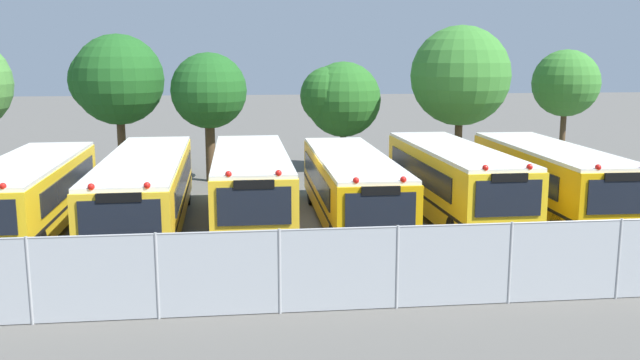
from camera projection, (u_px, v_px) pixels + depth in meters
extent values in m
plane|color=#595651|center=(303.00, 226.00, 23.56)|extent=(160.00, 160.00, 0.00)
cube|color=yellow|center=(30.00, 194.00, 22.36)|extent=(2.62, 9.83, 1.96)
cube|color=white|center=(27.00, 162.00, 22.17)|extent=(2.56, 9.64, 0.12)
cube|color=black|center=(71.00, 182.00, 22.76)|extent=(0.17, 7.64, 0.71)
cube|color=black|center=(31.00, 206.00, 22.43)|extent=(2.64, 9.93, 0.10)
sphere|color=red|center=(3.00, 186.00, 17.62)|extent=(0.18, 0.18, 0.18)
cylinder|color=black|center=(38.00, 246.00, 19.25)|extent=(0.30, 1.00, 1.00)
cylinder|color=black|center=(85.00, 198.00, 25.67)|extent=(0.30, 1.00, 1.00)
cylinder|color=black|center=(24.00, 200.00, 25.38)|extent=(0.30, 1.00, 1.00)
cube|color=yellow|center=(146.00, 190.00, 22.79)|extent=(2.69, 11.35, 2.04)
cube|color=white|center=(144.00, 158.00, 22.60)|extent=(2.64, 11.12, 0.12)
cube|color=black|center=(122.00, 266.00, 17.37)|extent=(2.54, 0.21, 0.36)
cube|color=black|center=(120.00, 219.00, 17.20)|extent=(2.04, 0.10, 0.98)
cube|color=black|center=(184.00, 178.00, 23.20)|extent=(0.20, 8.82, 0.73)
cube|color=black|center=(107.00, 180.00, 22.85)|extent=(0.20, 8.82, 0.73)
cube|color=black|center=(146.00, 202.00, 22.86)|extent=(2.72, 11.46, 0.10)
sphere|color=red|center=(147.00, 185.00, 17.31)|extent=(0.18, 0.18, 0.18)
sphere|color=red|center=(91.00, 187.00, 17.13)|extent=(0.18, 0.18, 0.18)
cube|color=black|center=(119.00, 198.00, 17.09)|extent=(1.12, 0.10, 0.24)
cylinder|color=black|center=(171.00, 249.00, 18.96)|extent=(0.30, 1.00, 1.00)
cylinder|color=black|center=(88.00, 252.00, 18.66)|extent=(0.30, 1.00, 1.00)
cylinder|color=black|center=(186.00, 192.00, 26.85)|extent=(0.30, 1.00, 1.00)
cylinder|color=black|center=(128.00, 194.00, 26.55)|extent=(0.30, 1.00, 1.00)
cube|color=yellow|center=(251.00, 187.00, 22.99)|extent=(2.43, 9.48, 2.16)
cube|color=white|center=(250.00, 153.00, 22.79)|extent=(2.39, 9.29, 0.12)
cube|color=black|center=(255.00, 253.00, 18.46)|extent=(2.47, 0.16, 0.36)
cube|color=black|center=(254.00, 206.00, 18.27)|extent=(1.99, 0.06, 1.04)
cube|color=black|center=(287.00, 175.00, 23.37)|extent=(0.05, 7.39, 0.78)
cube|color=black|center=(214.00, 176.00, 23.08)|extent=(0.05, 7.39, 0.78)
cube|color=black|center=(251.00, 200.00, 23.07)|extent=(2.46, 9.57, 0.10)
sphere|color=red|center=(279.00, 173.00, 18.36)|extent=(0.18, 0.18, 0.18)
sphere|color=red|center=(228.00, 174.00, 18.21)|extent=(0.18, 0.18, 0.18)
cube|color=black|center=(254.00, 184.00, 18.16)|extent=(1.09, 0.08, 0.24)
cylinder|color=black|center=(291.00, 239.00, 20.02)|extent=(0.28, 1.00, 1.00)
cylinder|color=black|center=(217.00, 241.00, 19.77)|extent=(0.28, 1.00, 1.00)
cylinder|color=black|center=(278.00, 196.00, 26.15)|extent=(0.28, 1.00, 1.00)
cylinder|color=black|center=(222.00, 197.00, 25.90)|extent=(0.28, 1.00, 1.00)
cube|color=#EAA80C|center=(351.00, 186.00, 23.64)|extent=(2.49, 10.36, 1.95)
cube|color=white|center=(351.00, 157.00, 23.45)|extent=(2.44, 10.16, 0.12)
cube|color=black|center=(380.00, 251.00, 18.66)|extent=(2.42, 0.19, 0.36)
cube|color=black|center=(381.00, 210.00, 18.50)|extent=(1.94, 0.08, 0.94)
cube|color=black|center=(384.00, 175.00, 24.00)|extent=(0.14, 8.06, 0.70)
cube|color=black|center=(316.00, 177.00, 23.75)|extent=(0.14, 8.06, 0.70)
cube|color=black|center=(351.00, 198.00, 23.71)|extent=(2.52, 10.47, 0.10)
sphere|color=red|center=(403.00, 180.00, 18.60)|extent=(0.18, 0.18, 0.18)
sphere|color=red|center=(356.00, 180.00, 18.46)|extent=(0.18, 0.18, 0.18)
cube|color=black|center=(381.00, 191.00, 18.40)|extent=(1.07, 0.09, 0.24)
cylinder|color=black|center=(405.00, 237.00, 20.21)|extent=(0.29, 1.00, 1.00)
cylinder|color=black|center=(335.00, 239.00, 19.99)|extent=(0.29, 1.00, 1.00)
cylinder|color=black|center=(364.00, 190.00, 27.19)|extent=(0.29, 1.00, 1.00)
cylinder|color=black|center=(312.00, 192.00, 26.97)|extent=(0.29, 1.00, 1.00)
cube|color=yellow|center=(453.00, 181.00, 24.07)|extent=(2.46, 9.71, 2.17)
cube|color=white|center=(454.00, 149.00, 23.86)|extent=(2.41, 9.51, 0.12)
cube|color=black|center=(507.00, 243.00, 19.44)|extent=(2.41, 0.18, 0.36)
cube|color=black|center=(508.00, 198.00, 19.25)|extent=(1.94, 0.08, 1.04)
cube|color=black|center=(483.00, 169.00, 24.45)|extent=(0.11, 7.56, 0.78)
cube|color=black|center=(418.00, 171.00, 24.14)|extent=(0.11, 7.56, 0.78)
cube|color=black|center=(452.00, 193.00, 24.14)|extent=(2.48, 9.81, 0.10)
sphere|color=red|center=(530.00, 167.00, 19.35)|extent=(0.18, 0.18, 0.18)
sphere|color=red|center=(485.00, 168.00, 19.18)|extent=(0.18, 0.18, 0.18)
cube|color=black|center=(510.00, 178.00, 19.14)|extent=(1.06, 0.09, 0.24)
cylinder|color=black|center=(520.00, 230.00, 21.01)|extent=(0.29, 1.00, 1.00)
cylinder|color=black|center=(455.00, 232.00, 20.74)|extent=(0.29, 1.00, 1.00)
cylinder|color=black|center=(453.00, 190.00, 27.34)|extent=(0.29, 1.00, 1.00)
cylinder|color=black|center=(402.00, 191.00, 27.07)|extent=(0.29, 1.00, 1.00)
cube|color=#EAA80C|center=(549.00, 180.00, 24.48)|extent=(2.74, 9.75, 2.12)
cube|color=white|center=(551.00, 149.00, 24.28)|extent=(2.68, 9.55, 0.12)
cube|color=black|center=(619.00, 240.00, 19.83)|extent=(2.52, 0.23, 0.36)
cube|color=black|center=(622.00, 197.00, 19.65)|extent=(2.03, 0.12, 1.02)
cube|color=black|center=(580.00, 168.00, 24.83)|extent=(0.25, 7.55, 0.76)
cube|color=black|center=(513.00, 169.00, 24.60)|extent=(0.25, 7.55, 0.76)
cube|color=black|center=(549.00, 191.00, 24.56)|extent=(2.76, 9.85, 0.10)
sphere|color=red|center=(598.00, 167.00, 19.60)|extent=(0.18, 0.18, 0.18)
cube|color=black|center=(623.00, 177.00, 19.54)|extent=(1.11, 0.11, 0.24)
cylinder|color=black|center=(628.00, 227.00, 21.37)|extent=(0.31, 1.01, 1.00)
cylinder|color=black|center=(560.00, 229.00, 21.17)|extent=(0.31, 1.01, 1.00)
cylinder|color=black|center=(543.00, 188.00, 27.72)|extent=(0.31, 1.01, 1.00)
cylinder|color=black|center=(490.00, 189.00, 27.52)|extent=(0.31, 1.01, 1.00)
cylinder|color=#4C3823|center=(122.00, 146.00, 32.55)|extent=(0.39, 0.39, 3.08)
sphere|color=#1E561E|center=(118.00, 80.00, 31.99)|extent=(4.23, 4.23, 4.23)
sphere|color=#1E561E|center=(103.00, 80.00, 32.05)|extent=(3.18, 3.18, 3.18)
cylinder|color=#4C3823|center=(210.00, 150.00, 31.77)|extent=(0.45, 0.45, 2.90)
sphere|color=#1E561E|center=(209.00, 91.00, 31.28)|extent=(3.47, 3.47, 3.47)
sphere|color=#1E561E|center=(216.00, 90.00, 31.08)|extent=(2.50, 2.50, 2.50)
cylinder|color=#4C3823|center=(343.00, 149.00, 34.88)|extent=(0.31, 0.31, 2.19)
sphere|color=#286623|center=(343.00, 99.00, 34.43)|extent=(3.78, 3.78, 3.78)
sphere|color=#286623|center=(329.00, 96.00, 34.20)|extent=(2.91, 2.91, 2.91)
cylinder|color=#4C3823|center=(458.00, 145.00, 33.24)|extent=(0.37, 0.37, 3.04)
sphere|color=#387A2D|center=(461.00, 76.00, 32.64)|extent=(4.76, 4.76, 4.76)
sphere|color=#387A2D|center=(469.00, 71.00, 32.94)|extent=(2.63, 2.63, 2.63)
cylinder|color=#4C3823|center=(562.00, 137.00, 36.37)|extent=(0.31, 0.31, 3.04)
sphere|color=#387A2D|center=(566.00, 83.00, 35.86)|extent=(3.50, 3.50, 3.50)
sphere|color=#387A2D|center=(565.00, 82.00, 36.26)|extent=(2.02, 2.02, 2.02)
cylinder|color=#9EA0A3|center=(29.00, 281.00, 14.77)|extent=(0.07, 0.07, 1.98)
cylinder|color=#9EA0A3|center=(157.00, 276.00, 15.09)|extent=(0.07, 0.07, 1.98)
cylinder|color=#9EA0A3|center=(280.00, 272.00, 15.41)|extent=(0.07, 0.07, 1.98)
cylinder|color=#9EA0A3|center=(397.00, 267.00, 15.73)|extent=(0.07, 0.07, 1.98)
cylinder|color=#9EA0A3|center=(510.00, 263.00, 16.05)|extent=(0.07, 0.07, 1.98)
cylinder|color=#9EA0A3|center=(618.00, 259.00, 16.37)|extent=(0.07, 0.07, 1.98)
cube|color=#ADB2B7|center=(339.00, 269.00, 15.57)|extent=(24.34, 0.02, 1.94)
cylinder|color=#9EA0A3|center=(339.00, 229.00, 15.40)|extent=(24.34, 0.04, 0.04)
cone|color=#EA5914|center=(349.00, 275.00, 17.43)|extent=(0.44, 0.44, 0.57)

